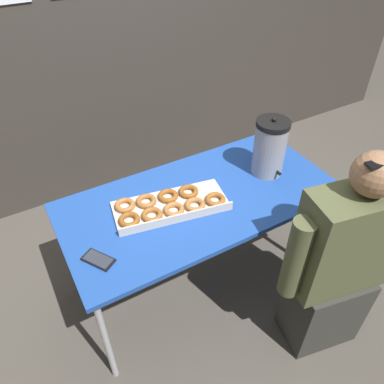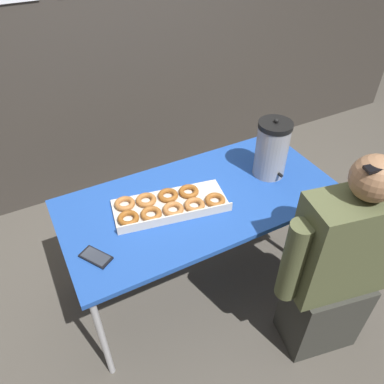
% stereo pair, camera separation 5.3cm
% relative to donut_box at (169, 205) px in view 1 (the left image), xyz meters
% --- Properties ---
extents(ground_plane, '(12.00, 12.00, 0.00)m').
position_rel_donut_box_xyz_m(ground_plane, '(0.19, -0.01, -0.73)').
color(ground_plane, '#4C473F').
extents(back_wall, '(6.00, 0.11, 2.62)m').
position_rel_donut_box_xyz_m(back_wall, '(0.19, 1.29, 0.59)').
color(back_wall, '#38332D').
rests_on(back_wall, ground).
extents(folding_table, '(1.50, 0.73, 0.71)m').
position_rel_donut_box_xyz_m(folding_table, '(0.19, -0.01, -0.06)').
color(folding_table, '#1E479E').
rests_on(folding_table, ground).
extents(donut_box, '(0.63, 0.35, 0.05)m').
position_rel_donut_box_xyz_m(donut_box, '(0.00, 0.00, 0.00)').
color(donut_box, beige).
rests_on(donut_box, folding_table).
extents(coffee_urn, '(0.19, 0.21, 0.36)m').
position_rel_donut_box_xyz_m(coffee_urn, '(0.64, 0.00, 0.15)').
color(coffee_urn, '#939399').
rests_on(coffee_urn, folding_table).
extents(cell_phone, '(0.14, 0.16, 0.01)m').
position_rel_donut_box_xyz_m(cell_phone, '(-0.43, -0.15, -0.02)').
color(cell_phone, black).
rests_on(cell_phone, folding_table).
extents(person_seated, '(0.63, 0.33, 1.24)m').
position_rel_donut_box_xyz_m(person_seated, '(0.59, -0.66, -0.15)').
color(person_seated, '#33332D').
rests_on(person_seated, ground).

